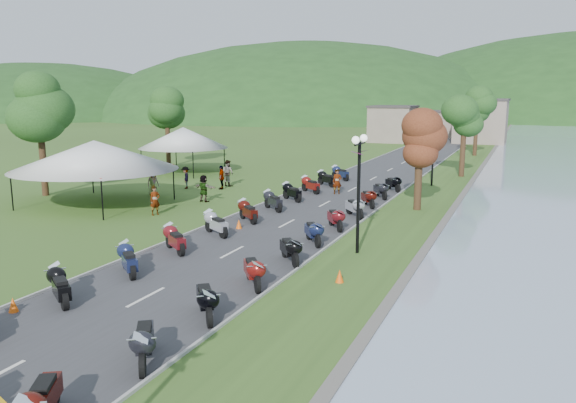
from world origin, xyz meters
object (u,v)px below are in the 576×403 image
at_px(pedestrian_b, 228,186).
at_px(pedestrian_c, 186,188).
at_px(vendor_tent_main, 96,173).
at_px(pedestrian_a, 156,215).

distance_m(pedestrian_b, pedestrian_c, 3.17).
bearing_deg(vendor_tent_main, pedestrian_b, 68.28).
xyz_separation_m(vendor_tent_main, pedestrian_c, (1.56, 7.46, -2.00)).
relative_size(vendor_tent_main, pedestrian_b, 3.41).
height_order(pedestrian_b, pedestrian_c, pedestrian_b).
bearing_deg(pedestrian_b, pedestrian_c, 62.81).
xyz_separation_m(pedestrian_a, pedestrian_c, (-3.58, 8.57, 0.00)).
relative_size(vendor_tent_main, pedestrian_c, 4.17).
bearing_deg(pedestrian_a, pedestrian_b, 32.46).
relative_size(pedestrian_a, pedestrian_b, 0.85).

